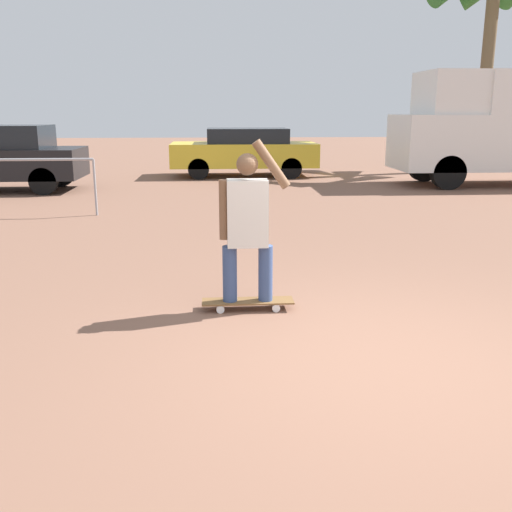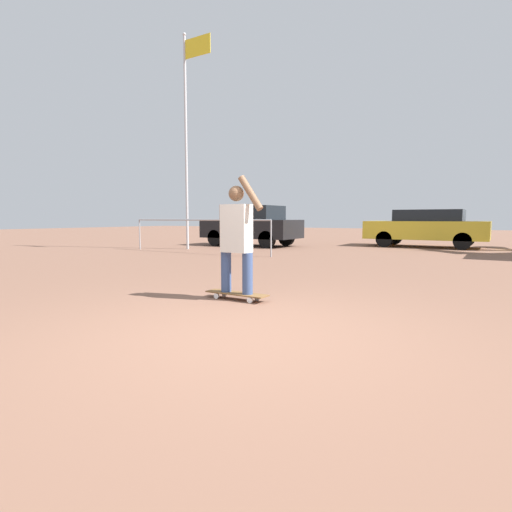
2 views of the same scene
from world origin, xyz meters
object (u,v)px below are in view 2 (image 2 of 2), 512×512
object	(u,v)px
person_skateboarder	(236,234)
parked_car_yellow	(426,227)
skateboard	(237,294)
parked_car_black	(252,225)
flagpole	(188,125)

from	to	relation	value
person_skateboarder	parked_car_yellow	distance (m)	12.10
person_skateboarder	skateboard	bearing A→B (deg)	0.00
parked_car_black	parked_car_yellow	bearing A→B (deg)	26.02
skateboard	flagpole	bearing A→B (deg)	134.87
skateboard	parked_car_black	size ratio (longest dim) A/B	0.24
skateboard	person_skateboarder	xyz separation A→B (m)	(-0.00, -0.00, 0.82)
skateboard	person_skateboarder	bearing A→B (deg)	-180.00
flagpole	parked_car_yellow	bearing A→B (deg)	38.95
flagpole	skateboard	bearing A→B (deg)	-45.13
skateboard	parked_car_yellow	world-z (taller)	parked_car_yellow
parked_car_yellow	parked_car_black	world-z (taller)	parked_car_black
flagpole	parked_car_black	bearing A→B (deg)	71.21
parked_car_black	flagpole	world-z (taller)	flagpole
parked_car_black	flagpole	bearing A→B (deg)	-108.79
skateboard	parked_car_yellow	size ratio (longest dim) A/B	0.21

